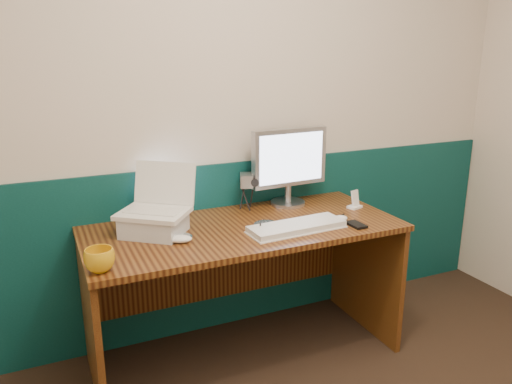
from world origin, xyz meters
name	(u,v)px	position (x,y,z in m)	size (l,w,h in m)	color
back_wall	(246,117)	(0.00, 1.75, 1.25)	(3.50, 0.04, 2.50)	beige
wainscot	(247,243)	(0.00, 1.74, 0.50)	(3.48, 0.02, 1.00)	#073234
desk	(244,293)	(-0.17, 1.38, 0.38)	(1.60, 0.70, 0.75)	#361709
laptop_riser	(154,225)	(-0.61, 1.45, 0.80)	(0.28, 0.23, 0.10)	silver
laptop	(152,189)	(-0.61, 1.45, 0.98)	(0.32, 0.24, 0.27)	white
monitor	(288,166)	(0.21, 1.62, 0.98)	(0.46, 0.13, 0.46)	#A5A5A9
keyboard	(297,227)	(0.05, 1.22, 0.76)	(0.49, 0.16, 0.03)	silver
mouse_right	(339,219)	(0.31, 1.23, 0.77)	(0.10, 0.06, 0.03)	white
mouse_left	(180,239)	(-0.53, 1.29, 0.77)	(0.11, 0.06, 0.04)	white
mug	(99,260)	(-0.91, 1.13, 0.80)	(0.12, 0.12, 0.10)	gold
camcorder	(247,192)	(-0.04, 1.64, 0.85)	(0.09, 0.13, 0.19)	#B4B5BA
cd_spindle	(260,230)	(-0.13, 1.26, 0.76)	(0.11, 0.11, 0.02)	silver
cd_loose_a	(179,237)	(-0.51, 1.36, 0.75)	(0.12, 0.12, 0.00)	#B4BEC5
cd_loose_b	(266,224)	(-0.05, 1.36, 0.75)	(0.13, 0.13, 0.00)	silver
pen	(339,217)	(0.34, 1.29, 0.75)	(0.01, 0.01, 0.13)	black
papers	(288,225)	(0.05, 1.30, 0.75)	(0.14, 0.09, 0.00)	white
dock	(355,207)	(0.52, 1.40, 0.76)	(0.08, 0.06, 0.01)	white
music_player	(355,198)	(0.52, 1.40, 0.81)	(0.05, 0.01, 0.09)	white
pda	(356,225)	(0.35, 1.15, 0.76)	(0.07, 0.11, 0.01)	black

